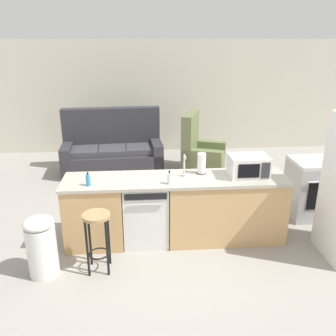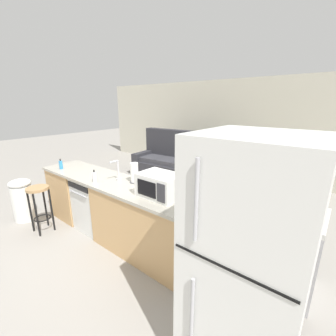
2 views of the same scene
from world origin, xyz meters
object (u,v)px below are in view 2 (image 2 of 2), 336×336
(microwave, at_px, (160,185))
(trash_bin, at_px, (23,199))
(armchair, at_px, (232,179))
(paper_towel_roll, at_px, (134,173))
(soap_bottle, at_px, (95,177))
(couch, at_px, (172,163))
(bar_stool, at_px, (39,200))
(dishwasher, at_px, (97,203))
(dish_soap_bottle, at_px, (61,165))
(stove_range, at_px, (279,246))
(refrigerator, at_px, (247,267))
(kettle, at_px, (303,211))

(microwave, bearing_deg, trash_bin, -165.40)
(armchair, bearing_deg, paper_towel_roll, -98.86)
(paper_towel_roll, height_order, soap_bottle, paper_towel_roll)
(paper_towel_roll, distance_m, couch, 3.10)
(microwave, bearing_deg, bar_stool, -161.76)
(dishwasher, relative_size, couch, 0.41)
(dish_soap_bottle, height_order, bar_stool, dish_soap_bottle)
(dishwasher, relative_size, stove_range, 0.93)
(soap_bottle, relative_size, trash_bin, 0.24)
(refrigerator, height_order, armchair, refrigerator)
(soap_bottle, bearing_deg, couch, 107.33)
(refrigerator, distance_m, paper_towel_roll, 1.97)
(dishwasher, distance_m, dish_soap_bottle, 0.91)
(dish_soap_bottle, bearing_deg, kettle, 9.68)
(dishwasher, bearing_deg, microwave, -0.06)
(microwave, height_order, couch, couch)
(stove_range, bearing_deg, dish_soap_bottle, -167.74)
(dishwasher, distance_m, armchair, 2.90)
(kettle, bearing_deg, trash_bin, -164.67)
(refrigerator, relative_size, microwave, 3.61)
(dishwasher, bearing_deg, stove_range, 11.91)
(refrigerator, relative_size, bar_stool, 2.44)
(kettle, bearing_deg, stove_range, 143.32)
(paper_towel_roll, height_order, kettle, paper_towel_roll)
(stove_range, distance_m, soap_bottle, 2.47)
(stove_range, relative_size, paper_towel_roll, 3.19)
(stove_range, height_order, soap_bottle, soap_bottle)
(microwave, distance_m, trash_bin, 2.72)
(dish_soap_bottle, bearing_deg, refrigerator, -6.58)
(couch, bearing_deg, kettle, -35.28)
(couch, bearing_deg, dishwasher, -77.21)
(bar_stool, bearing_deg, soap_bottle, 27.05)
(trash_bin, distance_m, armchair, 4.08)
(dishwasher, relative_size, dish_soap_bottle, 4.77)
(stove_range, xyz_separation_m, couch, (-3.24, 2.29, -0.06))
(microwave, bearing_deg, dish_soap_bottle, -175.33)
(dishwasher, relative_size, bar_stool, 1.14)
(stove_range, xyz_separation_m, refrigerator, (-0.00, -1.10, 0.45))
(trash_bin, bearing_deg, couch, 80.90)
(trash_bin, bearing_deg, kettle, 15.33)
(dishwasher, bearing_deg, soap_bottle, -32.31)
(dishwasher, relative_size, microwave, 1.68)
(microwave, xyz_separation_m, trash_bin, (-2.56, -0.67, -0.66))
(dish_soap_bottle, height_order, trash_bin, dish_soap_bottle)
(refrigerator, xyz_separation_m, bar_stool, (-3.17, -0.08, -0.37))
(armchair, bearing_deg, stove_range, -55.50)
(microwave, distance_m, bar_stool, 2.08)
(refrigerator, height_order, couch, refrigerator)
(dish_soap_bottle, relative_size, trash_bin, 0.24)
(dishwasher, xyz_separation_m, dish_soap_bottle, (-0.70, -0.17, 0.55))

